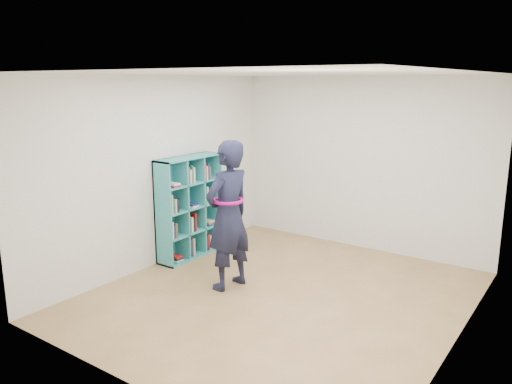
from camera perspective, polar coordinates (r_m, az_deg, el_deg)
The scene contains 9 objects.
floor at distance 6.12m, azimuth 2.79°, elevation -11.72°, with size 4.50×4.50×0.00m, color olive.
ceiling at distance 5.58m, azimuth 3.08°, elevation 13.40°, with size 4.50×4.50×0.00m, color white.
wall_left at distance 6.96m, azimuth -11.14°, elevation 2.27°, with size 0.02×4.50×2.60m, color silver.
wall_right at distance 4.98m, azimuth 22.81°, elevation -2.59°, with size 0.02×4.50×2.60m, color silver.
wall_back at distance 7.68m, azimuth 11.94°, elevation 3.18°, with size 4.00×0.02×2.60m, color silver.
wall_front at distance 4.05m, azimuth -14.39°, elevation -5.31°, with size 4.00×0.02×2.60m, color silver.
bookshelf at distance 7.29m, azimuth -7.72°, elevation -1.85°, with size 0.32×1.10×1.47m.
person at distance 6.07m, azimuth -3.20°, elevation -2.68°, with size 0.52×0.72×1.84m.
smartphone at distance 6.19m, azimuth -3.71°, elevation -1.23°, with size 0.02×0.11×0.14m.
Camera 1 is at (2.97, -4.73, 2.52)m, focal length 35.00 mm.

